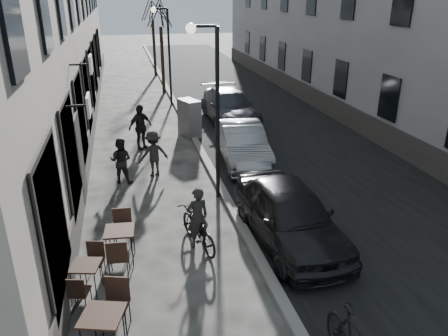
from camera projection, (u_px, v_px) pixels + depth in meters
name	position (u px, v px, depth m)	size (l,w,h in m)	color
road	(248.00, 109.00, 23.21)	(7.30, 60.00, 0.00)	black
kerb	(180.00, 112.00, 22.42)	(0.25, 60.00, 0.12)	slate
streetlamp_near	(211.00, 95.00, 12.15)	(0.90, 0.28, 5.09)	black
streetlamp_far	(166.00, 46.00, 22.97)	(0.90, 0.28, 5.09)	black
tree_near	(160.00, 13.00, 25.12)	(2.40, 2.40, 5.70)	black
tree_far	(152.00, 9.00, 30.53)	(2.40, 2.40, 5.70)	black
bistro_set_a	(104.00, 330.00, 7.43)	(0.95, 1.74, 0.99)	black
bistro_set_b	(87.00, 276.00, 8.98)	(0.72, 1.45, 0.83)	black
bistro_set_c	(120.00, 242.00, 10.05)	(0.72, 1.66, 0.96)	black
sign_board	(65.00, 285.00, 8.63)	(0.60, 0.75, 1.16)	black
utility_cabinet	(189.00, 118.00, 18.64)	(0.59, 1.07, 1.60)	slate
bicycle	(198.00, 228.00, 10.65)	(0.64, 1.82, 0.96)	black
cyclist_rider	(198.00, 217.00, 10.54)	(0.57, 0.37, 1.57)	black
pedestrian_near	(121.00, 161.00, 14.11)	(0.74, 0.57, 1.52)	black
pedestrian_mid	(154.00, 154.00, 14.65)	(1.01, 0.58, 1.57)	black
pedestrian_far	(140.00, 127.00, 17.09)	(1.05, 0.44, 1.80)	black
car_near	(290.00, 215.00, 10.73)	(1.78, 4.43, 1.51)	black
car_mid	(242.00, 143.00, 15.87)	(1.49, 4.26, 1.40)	gray
car_far	(229.00, 106.00, 20.73)	(2.10, 5.18, 1.50)	#363A40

